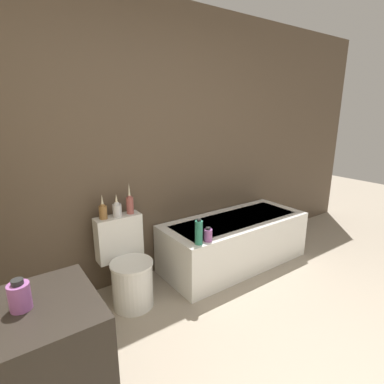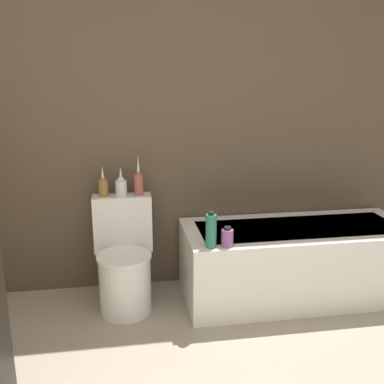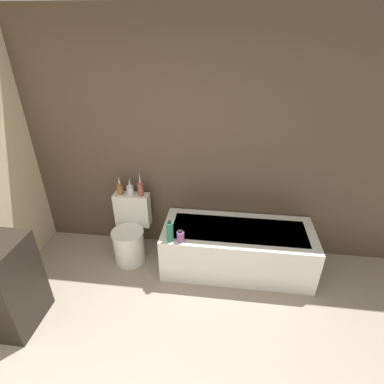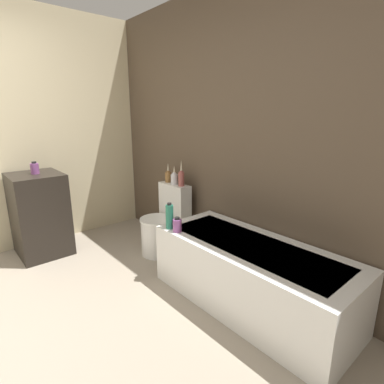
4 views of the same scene
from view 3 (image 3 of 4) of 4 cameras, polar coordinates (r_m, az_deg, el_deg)
name	(u,v)px [view 3 (image 3 of 4)]	position (r m, az deg, el deg)	size (l,w,h in m)	color
wall_back_tiled	(173,143)	(3.25, -3.66, 9.21)	(6.40, 0.06, 2.60)	brown
bathtub	(237,248)	(3.39, 8.54, -10.54)	(1.61, 0.67, 0.51)	white
toilet	(130,234)	(3.53, -11.69, -7.81)	(0.40, 0.50, 0.74)	white
vase_gold	(120,188)	(3.44, -13.57, 0.76)	(0.07, 0.07, 0.21)	olive
vase_silver	(130,189)	(3.40, -11.70, 0.56)	(0.08, 0.08, 0.20)	silver
vase_bronze	(141,188)	(3.35, -9.78, 0.80)	(0.06, 0.06, 0.28)	#994C47
shampoo_bottle_tall	(170,231)	(2.99, -4.21, -7.50)	(0.07, 0.07, 0.23)	#267259
shampoo_bottle_short	(180,236)	(3.01, -2.21, -8.41)	(0.08, 0.08, 0.13)	#8C4C8C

